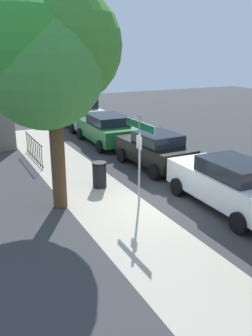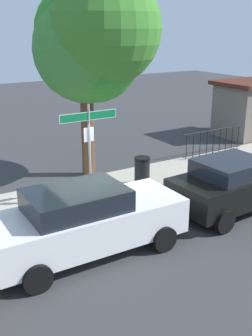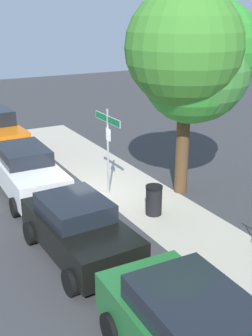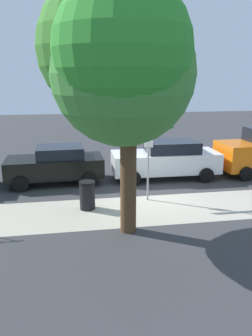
{
  "view_description": "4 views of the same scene",
  "coord_description": "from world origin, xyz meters",
  "px_view_note": "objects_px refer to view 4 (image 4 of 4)",
  "views": [
    {
      "loc": [
        -9.99,
        5.89,
        5.08
      ],
      "look_at": [
        0.64,
        0.65,
        1.23
      ],
      "focal_mm": 40.03,
      "sensor_mm": 36.0,
      "label": 1
    },
    {
      "loc": [
        -5.02,
        -10.0,
        5.16
      ],
      "look_at": [
        1.13,
        -0.09,
        1.13
      ],
      "focal_mm": 43.7,
      "sensor_mm": 36.0,
      "label": 2
    },
    {
      "loc": [
        12.8,
        -5.93,
        6.11
      ],
      "look_at": [
        0.54,
        0.92,
        0.99
      ],
      "focal_mm": 45.44,
      "sensor_mm": 36.0,
      "label": 3
    },
    {
      "loc": [
        2.77,
        11.46,
        4.36
      ],
      "look_at": [
        1.02,
        0.67,
        1.33
      ],
      "focal_mm": 34.98,
      "sensor_mm": 36.0,
      "label": 4
    }
  ],
  "objects_px": {
    "car_black": "(56,164)",
    "trash_bin": "(87,195)",
    "street_sign": "(149,141)",
    "car_white": "(166,159)",
    "shade_tree": "(116,63)"
  },
  "relations": [
    {
      "from": "car_white",
      "to": "trash_bin",
      "type": "bearing_deg",
      "value": 40.52
    },
    {
      "from": "shade_tree",
      "to": "car_black",
      "type": "xyz_separation_m",
      "value": [
        1.94,
        -5.02,
        -3.9
      ]
    },
    {
      "from": "shade_tree",
      "to": "trash_bin",
      "type": "distance_m",
      "value": 4.71
    },
    {
      "from": "shade_tree",
      "to": "street_sign",
      "type": "bearing_deg",
      "value": -120.78
    },
    {
      "from": "shade_tree",
      "to": "car_white",
      "type": "height_order",
      "value": "shade_tree"
    },
    {
      "from": "street_sign",
      "to": "shade_tree",
      "type": "height_order",
      "value": "shade_tree"
    },
    {
      "from": "car_white",
      "to": "car_black",
      "type": "distance_m",
      "value": 4.81
    },
    {
      "from": "shade_tree",
      "to": "trash_bin",
      "type": "height_order",
      "value": "shade_tree"
    },
    {
      "from": "street_sign",
      "to": "car_white",
      "type": "relative_size",
      "value": 0.66
    },
    {
      "from": "trash_bin",
      "to": "street_sign",
      "type": "bearing_deg",
      "value": -167.37
    },
    {
      "from": "car_white",
      "to": "trash_bin",
      "type": "xyz_separation_m",
      "value": [
        3.65,
        3.04,
        -0.37
      ]
    },
    {
      "from": "car_black",
      "to": "trash_bin",
      "type": "bearing_deg",
      "value": 108.11
    },
    {
      "from": "street_sign",
      "to": "car_black",
      "type": "bearing_deg",
      "value": -37.5
    },
    {
      "from": "shade_tree",
      "to": "car_black",
      "type": "relative_size",
      "value": 1.71
    },
    {
      "from": "street_sign",
      "to": "trash_bin",
      "type": "xyz_separation_m",
      "value": [
        2.23,
        0.5,
        -1.71
      ]
    }
  ]
}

